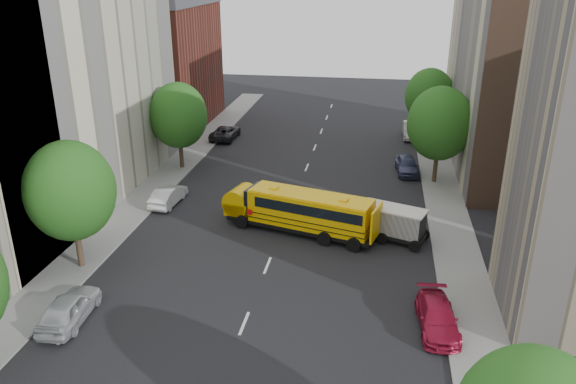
% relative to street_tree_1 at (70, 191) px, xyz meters
% --- Properties ---
extents(ground, '(120.00, 120.00, 0.00)m').
position_rel_street_tree_1_xyz_m(ground, '(11.00, 4.00, -4.95)').
color(ground, black).
rests_on(ground, ground).
extents(sidewalk_left, '(3.00, 80.00, 0.12)m').
position_rel_street_tree_1_xyz_m(sidewalk_left, '(-0.50, 9.00, -4.89)').
color(sidewalk_left, slate).
rests_on(sidewalk_left, ground).
extents(sidewalk_right, '(3.00, 80.00, 0.12)m').
position_rel_street_tree_1_xyz_m(sidewalk_right, '(22.50, 9.00, -4.89)').
color(sidewalk_right, slate).
rests_on(sidewalk_right, ground).
extents(lane_markings, '(0.15, 64.00, 0.01)m').
position_rel_street_tree_1_xyz_m(lane_markings, '(11.00, 14.00, -4.95)').
color(lane_markings, silver).
rests_on(lane_markings, ground).
extents(building_left_cream, '(10.00, 26.00, 20.00)m').
position_rel_street_tree_1_xyz_m(building_left_cream, '(-7.00, 10.00, 5.05)').
color(building_left_cream, beige).
rests_on(building_left_cream, ground).
extents(building_left_redbrick, '(10.00, 15.00, 13.00)m').
position_rel_street_tree_1_xyz_m(building_left_redbrick, '(-7.00, 32.00, 1.55)').
color(building_left_redbrick, maroon).
rests_on(building_left_redbrick, ground).
extents(building_right_far, '(10.00, 22.00, 18.00)m').
position_rel_street_tree_1_xyz_m(building_right_far, '(29.00, 24.00, 4.05)').
color(building_right_far, beige).
rests_on(building_right_far, ground).
extents(building_right_sidewall, '(10.10, 0.30, 18.00)m').
position_rel_street_tree_1_xyz_m(building_right_sidewall, '(29.00, 13.00, 4.05)').
color(building_right_sidewall, brown).
rests_on(building_right_sidewall, ground).
extents(street_tree_1, '(5.12, 5.12, 7.90)m').
position_rel_street_tree_1_xyz_m(street_tree_1, '(0.00, 0.00, 0.00)').
color(street_tree_1, '#38281C').
rests_on(street_tree_1, ground).
extents(street_tree_2, '(4.99, 4.99, 7.71)m').
position_rel_street_tree_1_xyz_m(street_tree_2, '(0.00, 18.00, -0.12)').
color(street_tree_2, '#38281C').
rests_on(street_tree_2, ground).
extents(street_tree_4, '(5.25, 5.25, 8.10)m').
position_rel_street_tree_1_xyz_m(street_tree_4, '(22.00, 18.00, 0.12)').
color(street_tree_4, '#38281C').
rests_on(street_tree_4, ground).
extents(street_tree_5, '(4.86, 4.86, 7.51)m').
position_rel_street_tree_1_xyz_m(street_tree_5, '(22.00, 30.00, -0.25)').
color(street_tree_5, '#38281C').
rests_on(street_tree_5, ground).
extents(school_bus, '(10.59, 5.00, 2.92)m').
position_rel_street_tree_1_xyz_m(school_bus, '(12.23, 7.01, -3.32)').
color(school_bus, black).
rests_on(school_bus, ground).
extents(safari_truck, '(5.57, 3.51, 2.26)m').
position_rel_street_tree_1_xyz_m(safari_truck, '(18.00, 6.98, -3.76)').
color(safari_truck, black).
rests_on(safari_truck, ground).
extents(parked_car_0, '(2.07, 4.61, 1.54)m').
position_rel_street_tree_1_xyz_m(parked_car_0, '(2.20, -5.22, -4.18)').
color(parked_car_0, '#B2B4BA').
rests_on(parked_car_0, ground).
extents(parked_car_1, '(1.74, 4.30, 1.39)m').
position_rel_street_tree_1_xyz_m(parked_car_1, '(1.72, 10.01, -4.26)').
color(parked_car_1, silver).
rests_on(parked_car_1, ground).
extents(parked_car_2, '(2.43, 5.06, 1.39)m').
position_rel_street_tree_1_xyz_m(parked_car_2, '(1.40, 27.53, -4.26)').
color(parked_car_2, black).
rests_on(parked_car_2, ground).
extents(parked_car_3, '(2.19, 4.64, 1.31)m').
position_rel_street_tree_1_xyz_m(parked_car_3, '(20.60, -2.83, -4.30)').
color(parked_car_3, maroon).
rests_on(parked_car_3, ground).
extents(parked_car_4, '(2.15, 4.51, 1.49)m').
position_rel_street_tree_1_xyz_m(parked_car_4, '(19.80, 20.03, -4.21)').
color(parked_car_4, '#363B5F').
rests_on(parked_car_4, ground).
extents(parked_car_5, '(1.73, 4.86, 1.60)m').
position_rel_street_tree_1_xyz_m(parked_car_5, '(20.60, 31.25, -4.15)').
color(parked_car_5, '#989793').
rests_on(parked_car_5, ground).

